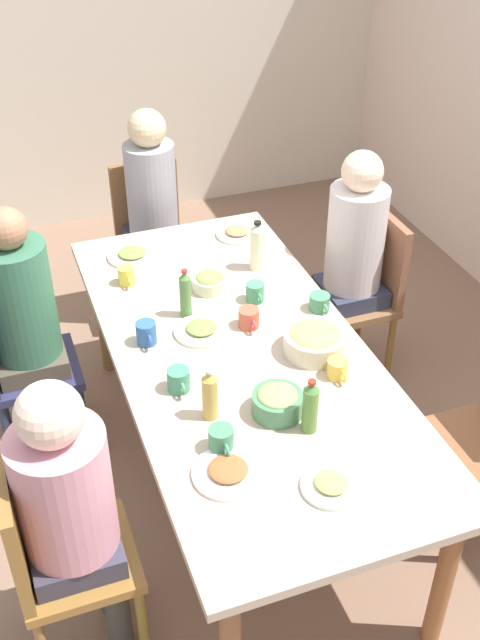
# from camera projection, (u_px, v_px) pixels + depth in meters

# --- Properties ---
(ground_plane) EXTENTS (6.59, 6.59, 0.00)m
(ground_plane) POSITION_uv_depth(u_px,v_px,m) (240.00, 477.00, 3.54)
(ground_plane) COLOR #846550
(wall_left) EXTENTS (0.12, 4.25, 2.60)m
(wall_left) POSITION_uv_depth(u_px,v_px,m) (91.00, 30.00, 4.92)
(wall_left) COLOR beige
(wall_left) RESTS_ON ground_plane
(dining_table) EXTENTS (2.20, 1.00, 0.74)m
(dining_table) POSITION_uv_depth(u_px,v_px,m) (240.00, 363.00, 3.15)
(dining_table) COLOR #C0AA92
(dining_table) RESTS_ON ground_plane
(chair_0) EXTENTS (0.40, 0.40, 0.90)m
(chair_0) POSITION_uv_depth(u_px,v_px,m) (14.00, 361.00, 3.42)
(chair_0) COLOR #2E2E54
(chair_0) RESTS_ON ground_plane
(person_0) EXTENTS (0.30, 0.30, 1.26)m
(person_0) POSITION_uv_depth(u_px,v_px,m) (26.00, 315.00, 3.31)
(person_0) COLOR brown
(person_0) RESTS_ON ground_plane
(chair_1) EXTENTS (0.40, 0.40, 0.90)m
(chair_1) POSITION_uv_depth(u_px,v_px,m) (151.00, 232.00, 4.37)
(chair_1) COLOR brown
(chair_1) RESTS_ON ground_plane
(person_1) EXTENTS (0.30, 0.30, 1.26)m
(person_1) POSITION_uv_depth(u_px,v_px,m) (153.00, 202.00, 4.16)
(person_1) COLOR #31334D
(person_1) RESTS_ON ground_plane
(chair_2) EXTENTS (0.40, 0.40, 0.90)m
(chair_2) POSITION_uv_depth(u_px,v_px,m) (51.00, 553.00, 2.58)
(chair_2) COLOR olive
(chair_2) RESTS_ON ground_plane
(person_2) EXTENTS (0.31, 0.31, 1.22)m
(person_2) POSITION_uv_depth(u_px,v_px,m) (69.00, 501.00, 2.47)
(person_2) COLOR #463D3D
(person_2) RESTS_ON ground_plane
(chair_3) EXTENTS (0.40, 0.40, 0.90)m
(chair_3) POSITION_uv_depth(u_px,v_px,m) (364.00, 287.00, 3.90)
(chair_3) COLOR brown
(chair_3) RESTS_ON ground_plane
(person_3) EXTENTS (0.30, 0.30, 1.26)m
(person_3) POSITION_uv_depth(u_px,v_px,m) (352.00, 251.00, 3.74)
(person_3) COLOR #2C3348
(person_3) RESTS_ON ground_plane
(plate_0) EXTENTS (0.25, 0.25, 0.04)m
(plate_0) POSITION_uv_depth(u_px,v_px,m) (228.00, 472.00, 2.55)
(plate_0) COLOR white
(plate_0) RESTS_ON dining_table
(plate_1) EXTENTS (0.22, 0.22, 0.04)m
(plate_1) POSITION_uv_depth(u_px,v_px,m) (237.00, 233.00, 3.87)
(plate_1) COLOR silver
(plate_1) RESTS_ON dining_table
(plate_2) EXTENTS (0.24, 0.24, 0.04)m
(plate_2) POSITION_uv_depth(u_px,v_px,m) (132.00, 255.00, 3.69)
(plate_2) COLOR silver
(plate_2) RESTS_ON dining_table
(plate_3) EXTENTS (0.20, 0.20, 0.04)m
(plate_3) POSITION_uv_depth(u_px,v_px,m) (331.00, 485.00, 2.50)
(plate_3) COLOR white
(plate_3) RESTS_ON dining_table
(plate_4) EXTENTS (0.23, 0.23, 0.04)m
(plate_4) POSITION_uv_depth(u_px,v_px,m) (201.00, 330.00, 3.19)
(plate_4) COLOR #EDE7C2
(plate_4) RESTS_ON dining_table
(bowl_0) EXTENTS (0.25, 0.25, 0.11)m
(bowl_0) POSITION_uv_depth(u_px,v_px,m) (315.00, 341.00, 3.07)
(bowl_0) COLOR beige
(bowl_0) RESTS_ON dining_table
(bowl_1) EXTENTS (0.19, 0.19, 0.10)m
(bowl_1) POSITION_uv_depth(u_px,v_px,m) (277.00, 402.00, 2.77)
(bowl_1) COLOR #467C54
(bowl_1) RESTS_ON dining_table
(bowl_2) EXTENTS (0.16, 0.16, 0.08)m
(bowl_2) POSITION_uv_depth(u_px,v_px,m) (210.00, 282.00, 3.45)
(bowl_2) COLOR beige
(bowl_2) RESTS_ON dining_table
(cup_0) EXTENTS (0.12, 0.08, 0.10)m
(cup_0) POSITION_uv_depth(u_px,v_px,m) (146.00, 333.00, 3.12)
(cup_0) COLOR #2F5E9B
(cup_0) RESTS_ON dining_table
(cup_1) EXTENTS (0.12, 0.08, 0.08)m
(cup_1) POSITION_uv_depth(u_px,v_px,m) (338.00, 369.00, 2.95)
(cup_1) COLOR #EDBE4B
(cup_1) RESTS_ON dining_table
(cup_2) EXTENTS (0.12, 0.09, 0.09)m
(cup_2) POSITION_uv_depth(u_px,v_px,m) (221.00, 440.00, 2.63)
(cup_2) COLOR #45855D
(cup_2) RESTS_ON dining_table
(cup_3) EXTENTS (0.11, 0.08, 0.09)m
(cup_3) POSITION_uv_depth(u_px,v_px,m) (126.00, 276.00, 3.48)
(cup_3) COLOR #DCD049
(cup_3) RESTS_ON dining_table
(cup_4) EXTENTS (0.12, 0.09, 0.09)m
(cup_4) POSITION_uv_depth(u_px,v_px,m) (179.00, 380.00, 2.88)
(cup_4) COLOR #418E69
(cup_4) RESTS_ON dining_table
(cup_5) EXTENTS (0.12, 0.08, 0.09)m
(cup_5) POSITION_uv_depth(u_px,v_px,m) (255.00, 292.00, 3.37)
(cup_5) COLOR #479368
(cup_5) RESTS_ON dining_table
(cup_6) EXTENTS (0.12, 0.09, 0.08)m
(cup_6) POSITION_uv_depth(u_px,v_px,m) (249.00, 318.00, 3.21)
(cup_6) COLOR #C3563D
(cup_6) RESTS_ON dining_table
(cup_7) EXTENTS (0.13, 0.09, 0.07)m
(cup_7) POSITION_uv_depth(u_px,v_px,m) (320.00, 303.00, 3.32)
(cup_7) COLOR #468963
(cup_7) RESTS_ON dining_table
(bottle_0) EXTENTS (0.07, 0.07, 0.25)m
(bottle_0) POSITION_uv_depth(u_px,v_px,m) (257.00, 246.00, 3.55)
(bottle_0) COLOR #EDE8C2
(bottle_0) RESTS_ON dining_table
(bottle_1) EXTENTS (0.06, 0.06, 0.23)m
(bottle_1) POSITION_uv_depth(u_px,v_px,m) (310.00, 407.00, 2.67)
(bottle_1) COLOR #548336
(bottle_1) RESTS_ON dining_table
(bottle_2) EXTENTS (0.05, 0.05, 0.23)m
(bottle_2) POSITION_uv_depth(u_px,v_px,m) (185.00, 294.00, 3.24)
(bottle_2) COLOR #527E41
(bottle_2) RESTS_ON dining_table
(bottle_3) EXTENTS (0.06, 0.06, 0.22)m
(bottle_3) POSITION_uv_depth(u_px,v_px,m) (210.00, 395.00, 2.73)
(bottle_3) COLOR tan
(bottle_3) RESTS_ON dining_table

